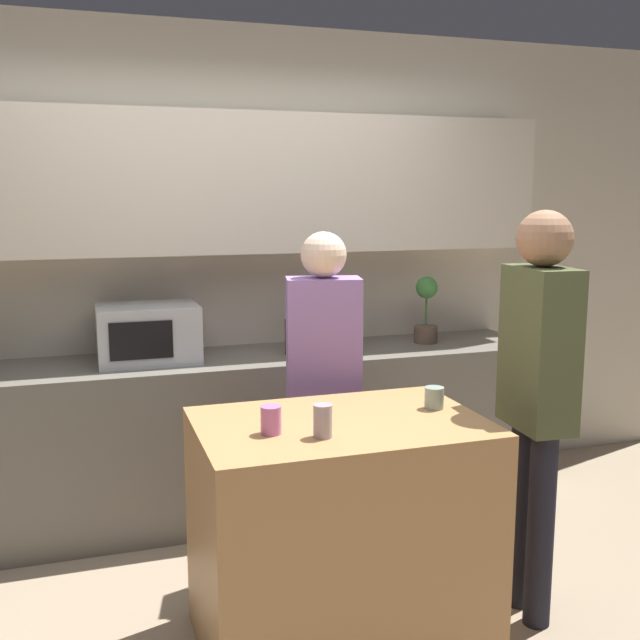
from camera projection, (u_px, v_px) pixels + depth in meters
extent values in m
cube|color=beige|center=(213.00, 268.00, 4.31)|extent=(6.40, 0.08, 2.70)
cube|color=beige|center=(217.00, 183.00, 4.04)|extent=(3.74, 0.32, 0.75)
cube|color=#6B665B|center=(228.00, 436.00, 4.13)|extent=(3.60, 0.62, 0.90)
cube|color=#B27F4C|center=(340.00, 533.00, 2.93)|extent=(1.09, 0.74, 0.92)
cube|color=#B7BABC|center=(148.00, 333.00, 3.93)|extent=(0.52, 0.38, 0.30)
cube|color=black|center=(141.00, 341.00, 3.74)|extent=(0.31, 0.01, 0.19)
cylinder|color=brown|center=(426.00, 334.00, 4.44)|extent=(0.14, 0.14, 0.10)
cylinder|color=#38662D|center=(426.00, 311.00, 4.42)|extent=(0.01, 0.01, 0.18)
sphere|color=#3D7A38|center=(427.00, 287.00, 4.40)|extent=(0.13, 0.13, 0.13)
cylinder|color=#472814|center=(291.00, 337.00, 4.11)|extent=(0.07, 0.07, 0.20)
cylinder|color=#472814|center=(291.00, 312.00, 4.08)|extent=(0.02, 0.02, 0.08)
cylinder|color=maroon|center=(308.00, 338.00, 4.13)|extent=(0.07, 0.07, 0.17)
cylinder|color=maroon|center=(308.00, 317.00, 4.11)|extent=(0.02, 0.02, 0.07)
cylinder|color=black|center=(318.00, 334.00, 4.24)|extent=(0.07, 0.07, 0.18)
cylinder|color=black|center=(318.00, 312.00, 4.22)|extent=(0.03, 0.03, 0.07)
cylinder|color=silver|center=(338.00, 333.00, 4.14)|extent=(0.06, 0.06, 0.22)
cylinder|color=silver|center=(338.00, 305.00, 4.12)|extent=(0.02, 0.02, 0.09)
cylinder|color=maroon|center=(352.00, 329.00, 4.26)|extent=(0.07, 0.07, 0.22)
cylinder|color=maroon|center=(352.00, 303.00, 4.24)|extent=(0.02, 0.02, 0.09)
cylinder|color=#8AA096|center=(434.00, 398.00, 3.01)|extent=(0.08, 0.08, 0.09)
cylinder|color=#C76BAF|center=(271.00, 420.00, 2.69)|extent=(0.08, 0.08, 0.10)
cylinder|color=#A7969E|center=(323.00, 421.00, 2.65)|extent=(0.07, 0.07, 0.12)
cylinder|color=black|center=(340.00, 486.00, 3.58)|extent=(0.11, 0.11, 0.78)
cylinder|color=black|center=(307.00, 487.00, 3.57)|extent=(0.11, 0.11, 0.78)
cube|color=#9670BB|center=(324.00, 344.00, 3.46)|extent=(0.37, 0.26, 0.62)
sphere|color=beige|center=(324.00, 255.00, 3.39)|extent=(0.21, 0.21, 0.21)
cylinder|color=black|center=(541.00, 530.00, 3.05)|extent=(0.11, 0.11, 0.83)
cylinder|color=black|center=(521.00, 514.00, 3.21)|extent=(0.11, 0.11, 0.83)
cube|color=#4B5231|center=(539.00, 348.00, 3.01)|extent=(0.21, 0.35, 0.66)
sphere|color=#9E7051|center=(545.00, 238.00, 2.93)|extent=(0.22, 0.22, 0.22)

